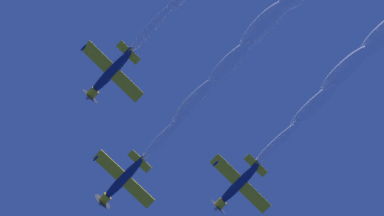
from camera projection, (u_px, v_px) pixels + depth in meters
The scene contains 4 objects.
airplane_lead at pixel (121, 181), 84.69m from camera, with size 9.54×8.90×3.35m.
airplane_left_wingman at pixel (109, 74), 81.73m from camera, with size 9.44×8.96×3.95m.
airplane_right_wingman at pixel (237, 186), 84.84m from camera, with size 9.45×8.96×4.03m.
smoke_trail_lead at pixel (280, 10), 81.27m from camera, with size 21.58×37.62×6.16m.
Camera 1 is at (-0.47, -37.02, 1.60)m, focal length 58.52 mm.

